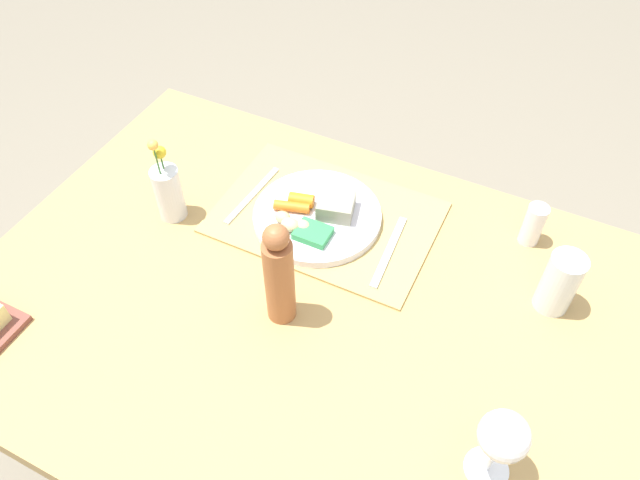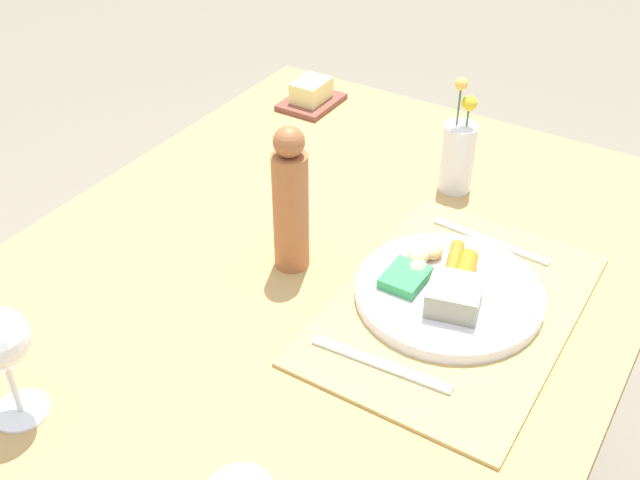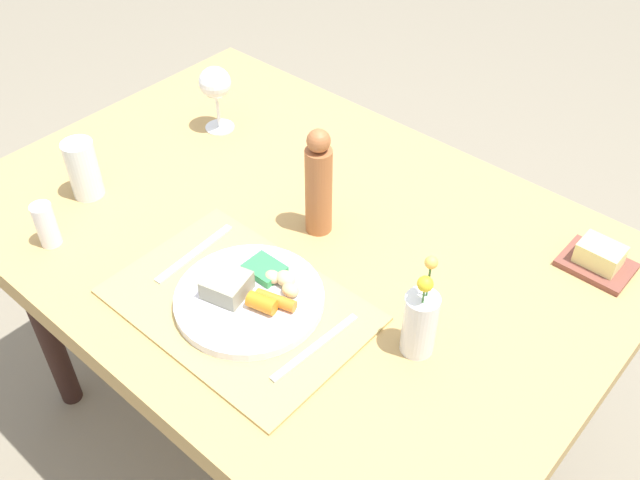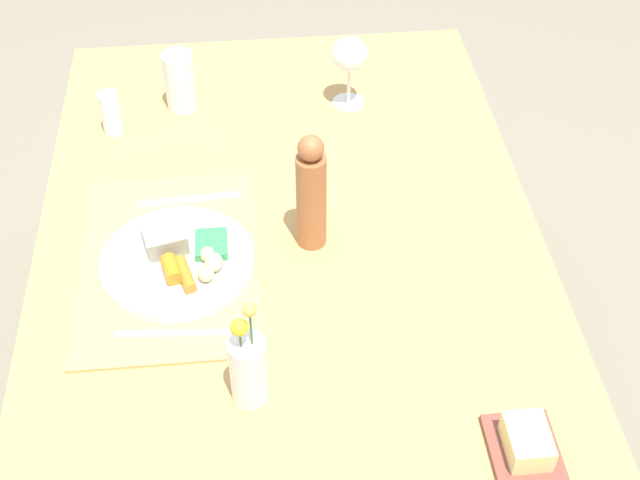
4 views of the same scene
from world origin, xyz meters
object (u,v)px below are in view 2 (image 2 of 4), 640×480
at_px(knife, 490,241).
at_px(dinner_plate, 447,290).
at_px(pepper_mill, 291,202).
at_px(fork, 381,364).
at_px(butter_dish, 311,95).
at_px(flower_vase, 458,154).
at_px(dining_table, 298,322).

bearing_deg(knife, dinner_plate, -177.01).
height_order(knife, pepper_mill, pepper_mill).
bearing_deg(fork, butter_dish, 35.39).
bearing_deg(flower_vase, knife, -137.19).
xyz_separation_m(dinner_plate, pepper_mill, (-0.04, 0.24, 0.09)).
distance_m(knife, butter_dish, 0.57).
relative_size(fork, knife, 1.00).
bearing_deg(dinner_plate, dining_table, 114.54).
height_order(dining_table, knife, knife).
distance_m(fork, flower_vase, 0.47).
xyz_separation_m(knife, flower_vase, (0.13, 0.12, 0.06)).
xyz_separation_m(dinner_plate, butter_dish, (0.43, 0.50, 0.00)).
xyz_separation_m(dinner_plate, knife, (0.16, -0.00, -0.01)).
xyz_separation_m(flower_vase, butter_dish, (0.14, 0.39, -0.05)).
distance_m(dinner_plate, pepper_mill, 0.26).
height_order(dining_table, dinner_plate, dinner_plate).
distance_m(dinner_plate, fork, 0.17).
bearing_deg(fork, pepper_mill, 56.73).
xyz_separation_m(dining_table, knife, (0.25, -0.20, 0.08)).
xyz_separation_m(dining_table, pepper_mill, (0.05, 0.04, 0.18)).
bearing_deg(dinner_plate, butter_dish, 49.54).
height_order(dining_table, butter_dish, butter_dish).
bearing_deg(dinner_plate, flower_vase, 21.74).
bearing_deg(flower_vase, fork, -167.90).
height_order(fork, knife, same).
height_order(dining_table, fork, fork).
relative_size(dinner_plate, flower_vase, 1.30).
bearing_deg(dinner_plate, knife, -1.01).
bearing_deg(knife, flower_vase, 46.81).
relative_size(knife, butter_dish, 1.51).
height_order(fork, butter_dish, butter_dish).
relative_size(dinner_plate, knife, 1.38).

